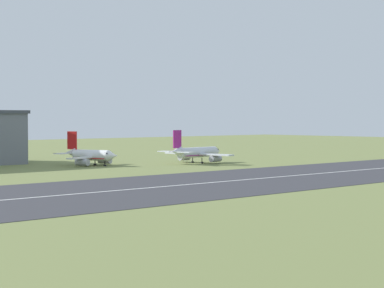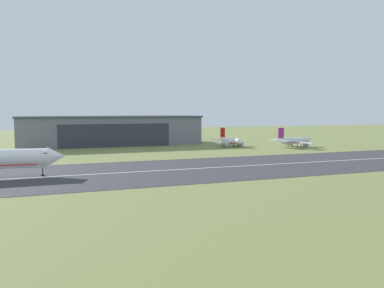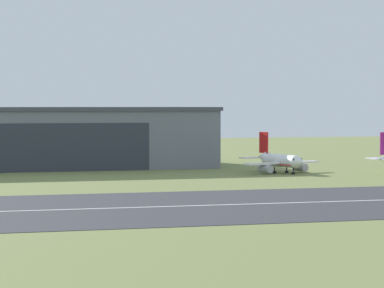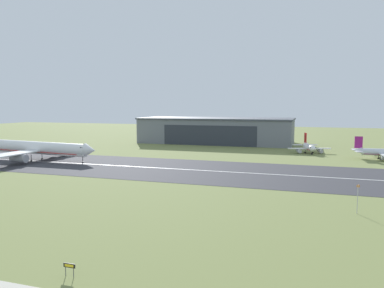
{
  "view_description": "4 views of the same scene",
  "coord_description": "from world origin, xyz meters",
  "px_view_note": "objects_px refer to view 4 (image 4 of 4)",
  "views": [
    {
      "loc": [
        -98.93,
        19.26,
        12.75
      ],
      "look_at": [
        -28.11,
        94.11,
        9.13
      ],
      "focal_mm": 70.0,
      "sensor_mm": 36.0,
      "label": 1
    },
    {
      "loc": [
        -61.08,
        19.26,
        17.07
      ],
      "look_at": [
        -34.85,
        91.73,
        10.33
      ],
      "focal_mm": 35.0,
      "sensor_mm": 36.0,
      "label": 2
    },
    {
      "loc": [
        -54.07,
        -9.06,
        15.25
      ],
      "look_at": [
        -24.26,
        101.44,
        10.34
      ],
      "focal_mm": 85.0,
      "sensor_mm": 36.0,
      "label": 3
    },
    {
      "loc": [
        19.44,
        1.19,
        22.56
      ],
      "look_at": [
        -16.05,
        110.86,
        10.38
      ],
      "focal_mm": 35.0,
      "sensor_mm": 36.0,
      "label": 4
    }
  ],
  "objects_px": {
    "airplane_landing": "(35,148)",
    "runway_sign": "(69,267)",
    "windsock_pole": "(358,187)",
    "airplane_parked_west": "(309,147)",
    "airplane_parked_centre": "(380,152)"
  },
  "relations": [
    {
      "from": "windsock_pole",
      "to": "airplane_parked_centre",
      "type": "bearing_deg",
      "value": 78.71
    },
    {
      "from": "airplane_parked_west",
      "to": "windsock_pole",
      "type": "distance_m",
      "value": 98.15
    },
    {
      "from": "windsock_pole",
      "to": "runway_sign",
      "type": "relative_size",
      "value": 3.36
    },
    {
      "from": "windsock_pole",
      "to": "airplane_landing",
      "type": "bearing_deg",
      "value": 160.96
    },
    {
      "from": "airplane_parked_west",
      "to": "runway_sign",
      "type": "distance_m",
      "value": 143.97
    },
    {
      "from": "windsock_pole",
      "to": "runway_sign",
      "type": "bearing_deg",
      "value": -132.03
    },
    {
      "from": "airplane_parked_centre",
      "to": "runway_sign",
      "type": "xyz_separation_m",
      "value": [
        -56.42,
        -129.39,
        -1.57
      ]
    },
    {
      "from": "airplane_landing",
      "to": "windsock_pole",
      "type": "xyz_separation_m",
      "value": [
        116.69,
        -40.26,
        0.38
      ]
    },
    {
      "from": "runway_sign",
      "to": "airplane_landing",
      "type": "bearing_deg",
      "value": 132.71
    },
    {
      "from": "airplane_landing",
      "to": "runway_sign",
      "type": "distance_m",
      "value": 114.18
    },
    {
      "from": "airplane_parked_centre",
      "to": "windsock_pole",
      "type": "relative_size",
      "value": 3.88
    },
    {
      "from": "airplane_landing",
      "to": "windsock_pole",
      "type": "distance_m",
      "value": 123.44
    },
    {
      "from": "windsock_pole",
      "to": "airplane_parked_west",
      "type": "bearing_deg",
      "value": 96.31
    },
    {
      "from": "airplane_parked_west",
      "to": "airplane_parked_centre",
      "type": "distance_m",
      "value": 30.27
    },
    {
      "from": "airplane_landing",
      "to": "runway_sign",
      "type": "height_order",
      "value": "airplane_landing"
    }
  ]
}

